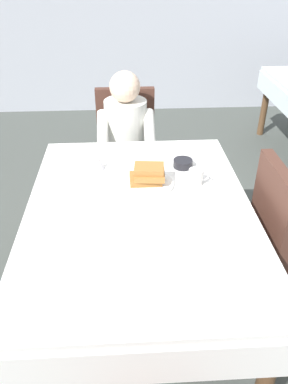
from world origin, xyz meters
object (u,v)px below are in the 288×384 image
Objects in this scene: breakfast_stack at (148,174)px; plate_breakfast at (147,184)px; chair_right_side at (286,236)px; fork_left_of_plate at (111,188)px; diner_person at (126,135)px; bowl_butter at (183,163)px; syrup_pitcher at (98,163)px; cup_coffee at (196,177)px; chair_diner at (126,143)px; knife_right_of_plate at (183,186)px; spoon_near_edge at (142,225)px; dining_table_main at (140,222)px.

plate_breakfast is at bearing -115.32° from breakfast_stack.
fork_left_of_plate is at bearing -101.65° from chair_right_side.
bowl_butter is at bearing 117.09° from diner_person.
syrup_pitcher reaches higher than bowl_butter.
diner_person reaches higher than cup_coffee.
plate_breakfast is 0.29m from bowl_butter.
syrup_pitcher is (-0.48, 0.01, 0.02)m from bowl_butter.
chair_diner is 8.45× the size of bowl_butter.
breakfast_stack is 0.94× the size of knife_right_of_plate.
diner_person is 0.70m from bowl_butter.
knife_right_of_plate is (0.29, -0.98, 0.21)m from chair_diner.
spoon_near_edge is (-0.76, -0.14, 0.21)m from chair_right_side.
knife_right_of_plate reaches higher than dining_table_main.
breakfast_stack is at bearing 96.16° from chair_diner.
cup_coffee is at bearing 62.79° from spoon_near_edge.
dining_table_main is 0.32m from knife_right_of_plate.
bowl_butter is at bearing 77.94° from spoon_near_edge.
spoon_near_edge is (-0.26, -0.54, -0.02)m from bowl_butter.
bowl_butter is (0.21, 0.18, -0.04)m from breakfast_stack.
diner_person is 0.82m from plate_breakfast.
dining_table_main is 0.25m from fork_left_of_plate.
dining_table_main is 19.05× the size of syrup_pitcher.
spoon_near_edge is at bearing -115.96° from bowl_butter.
bowl_butter is at bearing 102.21° from cup_coffee.
fork_left_of_plate is (-0.09, -0.98, 0.21)m from chair_diner.
chair_right_side is at bearing 124.96° from chair_diner.
chair_right_side is at bearing -22.20° from syrup_pitcher.
chair_right_side is at bearing -16.82° from breakfast_stack.
chair_right_side is 0.78m from plate_breakfast.
plate_breakfast is at bearing -106.09° from chair_right_side.
cup_coffee is 0.63× the size of fork_left_of_plate.
chair_right_side is 6.20× the size of spoon_near_edge.
dining_table_main is 13.85× the size of bowl_butter.
cup_coffee is 0.56m from syrup_pitcher.
cup_coffee reaches higher than plate_breakfast.
breakfast_stack is at bearing 64.68° from plate_breakfast.
bowl_butter is 0.21m from knife_right_of_plate.
dining_table_main is at bearing -104.40° from breakfast_stack.
chair_right_side is 0.81m from spoon_near_edge.
knife_right_of_plate is (-0.03, -0.21, -0.02)m from bowl_butter.
spoon_near_edge is at bearing -97.81° from breakfast_stack.
plate_breakfast is 0.35m from spoon_near_edge.
bowl_butter is at bearing 112.22° from chair_diner.
fork_left_of_plate is at bearing 83.70° from diner_person.
dining_table_main is 0.27m from breakfast_stack.
chair_right_side is 11.63× the size of syrup_pitcher.
dining_table_main is at bearing 92.32° from chair_diner.
plate_breakfast reaches higher than spoon_near_edge.
bowl_butter is 0.73× the size of spoon_near_edge.
syrup_pitcher is at bearing -112.20° from chair_right_side.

